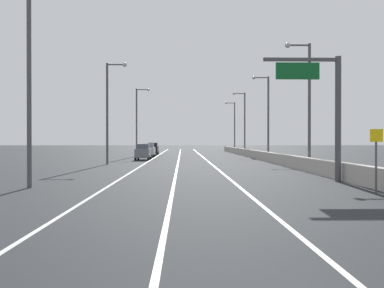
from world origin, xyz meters
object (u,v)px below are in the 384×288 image
lamp_post_left_near (34,73)px  overhead_sign_gantry (326,103)px  lamp_post_right_second (306,97)px  lamp_post_right_third (266,112)px  car_black_0 (153,149)px  speed_advisory_sign (376,156)px  lamp_post_left_far (138,117)px  lamp_post_left_mid (110,106)px  car_silver_2 (148,150)px  lamp_post_right_fourth (243,119)px  lamp_post_right_fifth (233,123)px  car_gray_1 (143,152)px

lamp_post_left_near → overhead_sign_gantry: bearing=11.2°
lamp_post_right_second → lamp_post_left_near: bearing=-143.6°
lamp_post_right_third → car_black_0: lamp_post_right_third is taller
speed_advisory_sign → lamp_post_left_far: bearing=108.0°
lamp_post_left_near → lamp_post_left_mid: bearing=89.4°
lamp_post_left_far → car_black_0: lamp_post_left_far is taller
car_silver_2 → lamp_post_left_near: bearing=-93.4°
lamp_post_left_near → lamp_post_right_fourth: bearing=70.9°
lamp_post_right_fifth → lamp_post_left_near: (-18.31, -70.57, 0.00)m
speed_advisory_sign → lamp_post_right_fourth: 54.41m
lamp_post_right_fourth → car_black_0: lamp_post_right_fourth is taller
lamp_post_right_fourth → car_black_0: 15.99m
overhead_sign_gantry → lamp_post_left_mid: size_ratio=0.72×
lamp_post_right_second → lamp_post_left_far: bearing=117.2°
lamp_post_left_mid → car_black_0: size_ratio=2.32×
lamp_post_left_far → car_gray_1: 13.40m
car_gray_1 → lamp_post_left_near: bearing=-94.7°
lamp_post_right_second → lamp_post_right_fifth: 57.43m
lamp_post_right_fourth → lamp_post_left_far: 17.73m
lamp_post_left_mid → lamp_post_left_far: same height
speed_advisory_sign → lamp_post_right_fifth: bearing=88.8°
lamp_post_right_third → overhead_sign_gantry: bearing=-93.5°
lamp_post_right_fifth → car_silver_2: bearing=-120.4°
speed_advisory_sign → lamp_post_right_fifth: lamp_post_right_fifth is taller
overhead_sign_gantry → car_gray_1: 33.48m
lamp_post_right_fourth → lamp_post_left_far: size_ratio=1.00×
car_gray_1 → lamp_post_right_second: bearing=-53.6°
lamp_post_right_third → lamp_post_left_far: 21.93m
speed_advisory_sign → car_black_0: 57.89m
car_black_0 → car_gray_1: 19.71m
lamp_post_left_far → lamp_post_left_mid: bearing=-91.7°
lamp_post_right_third → car_black_0: size_ratio=2.32×
lamp_post_right_fourth → lamp_post_right_fifth: size_ratio=1.00×
speed_advisory_sign → lamp_post_right_second: 16.54m
lamp_post_right_second → lamp_post_right_third: (0.26, 19.14, 0.00)m
lamp_post_left_far → car_silver_2: lamp_post_left_far is taller
speed_advisory_sign → car_black_0: speed_advisory_sign is taller
lamp_post_right_third → lamp_post_left_far: bearing=141.5°
lamp_post_left_mid → car_gray_1: lamp_post_left_mid is taller
lamp_post_right_third → lamp_post_left_far: same height
lamp_post_right_second → speed_advisory_sign: bearing=-93.9°
car_black_0 → car_gray_1: car_black_0 is taller
overhead_sign_gantry → lamp_post_right_fourth: 48.23m
lamp_post_left_mid → car_gray_1: (2.50, 10.66, -4.98)m
lamp_post_right_fourth → car_silver_2: 17.69m
lamp_post_right_fifth → lamp_post_left_mid: size_ratio=1.00×
lamp_post_right_fourth → car_silver_2: lamp_post_right_fourth is taller
lamp_post_right_second → car_black_0: 43.24m
lamp_post_left_near → lamp_post_left_far: size_ratio=1.00×
speed_advisory_sign → lamp_post_left_near: size_ratio=0.29×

